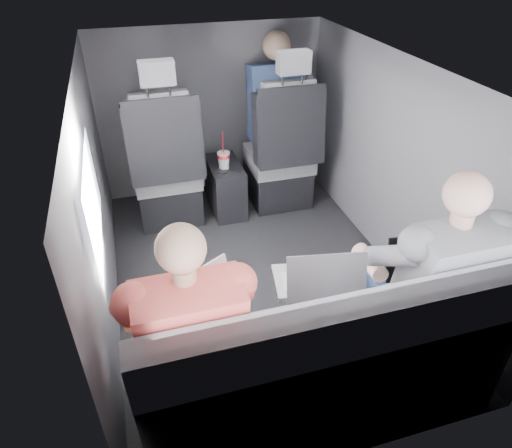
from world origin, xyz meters
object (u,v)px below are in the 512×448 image
object	(u,v)px
laptop_white	(195,300)
laptop_silver	(317,280)
center_console	(226,187)
rear_bench	(325,369)
front_seat_right	(281,159)
passenger_rear_right	(423,280)
soda_cup	(224,160)
front_seat_left	(167,174)
passenger_front_right	(275,104)
laptop_black	(407,259)
passenger_rear_left	(188,332)

from	to	relation	value
laptop_white	laptop_silver	world-z (taller)	laptop_white
center_console	rear_bench	xyz separation A→B (m)	(-0.00, -1.94, 0.11)
front_seat_right	passenger_rear_right	bearing A→B (deg)	-88.60
center_console	soda_cup	world-z (taller)	soda_cup
rear_bench	soda_cup	bearing A→B (deg)	90.62
center_console	laptop_white	world-z (taller)	laptop_white
front_seat_left	passenger_front_right	world-z (taller)	passenger_front_right
laptop_white	rear_bench	bearing A→B (deg)	-25.60
front_seat_left	rear_bench	xyz separation A→B (m)	(0.45, -1.90, -0.09)
rear_bench	passenger_front_right	size ratio (longest dim) A/B	1.81
front_seat_right	passenger_rear_right	distance (m)	1.82
rear_bench	passenger_rear_right	world-z (taller)	passenger_rear_right
center_console	passenger_rear_right	bearing A→B (deg)	-75.02
laptop_white	laptop_black	bearing A→B (deg)	0.07
laptop_black	soda_cup	bearing A→B (deg)	107.96
center_console	passenger_rear_right	xyz separation A→B (m)	(0.49, -1.85, 0.43)
soda_cup	passenger_front_right	distance (m)	0.64
front_seat_left	laptop_white	size ratio (longest dim) A/B	2.60
front_seat_left	front_seat_right	world-z (taller)	same
rear_bench	passenger_rear_left	bearing A→B (deg)	170.46
passenger_front_right	passenger_rear_right	bearing A→B (deg)	-89.52
soda_cup	passenger_rear_right	xyz separation A→B (m)	(0.51, -1.78, 0.15)
center_console	front_seat_left	bearing A→B (deg)	-174.93
passenger_rear_left	front_seat_left	bearing A→B (deg)	86.19
laptop_silver	front_seat_right	bearing A→B (deg)	75.98
front_seat_right	passenger_rear_left	size ratio (longest dim) A/B	1.07
front_seat_right	passenger_front_right	size ratio (longest dim) A/B	1.43
front_seat_left	passenger_rear_right	distance (m)	2.05
soda_cup	passenger_rear_right	distance (m)	1.86
laptop_white	passenger_front_right	bearing A→B (deg)	62.60
passenger_rear_right	passenger_front_right	distance (m)	2.07
front_seat_left	center_console	size ratio (longest dim) A/B	2.64
laptop_white	passenger_front_right	xyz separation A→B (m)	(0.99, 1.91, 0.12)
soda_cup	passenger_rear_left	bearing A→B (deg)	-107.20
front_seat_left	laptop_silver	bearing A→B (deg)	-73.96
front_seat_right	passenger_rear_left	bearing A→B (deg)	-119.46
laptop_white	passenger_rear_left	bearing A→B (deg)	-110.20
laptop_white	laptop_black	xyz separation A→B (m)	(1.02, 0.00, -0.01)
laptop_silver	laptop_black	xyz separation A→B (m)	(0.47, 0.02, -0.00)
rear_bench	passenger_rear_right	bearing A→B (deg)	10.92
front_seat_left	laptop_black	world-z (taller)	front_seat_left
rear_bench	laptop_white	size ratio (longest dim) A/B	3.29
front_seat_right	passenger_rear_right	world-z (taller)	front_seat_right
soda_cup	laptop_silver	bearing A→B (deg)	-88.19
passenger_rear_right	center_console	bearing A→B (deg)	104.98
center_console	laptop_white	bearing A→B (deg)	-106.90
front_seat_left	soda_cup	distance (m)	0.44
center_console	laptop_silver	world-z (taller)	laptop_silver
rear_bench	laptop_silver	world-z (taller)	rear_bench
center_console	passenger_rear_right	distance (m)	1.96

